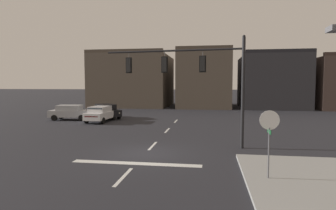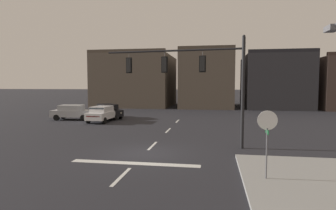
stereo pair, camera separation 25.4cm
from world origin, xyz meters
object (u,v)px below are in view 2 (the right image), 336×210
object	(u,v)px
car_lot_nearside	(102,113)
car_lot_middle	(108,111)
signal_mast_near_side	(195,72)
stop_sign	(267,128)
car_lot_farside	(73,112)

from	to	relation	value
car_lot_nearside	car_lot_middle	size ratio (longest dim) A/B	1.02
car_lot_middle	signal_mast_near_side	bearing A→B (deg)	-50.13
car_lot_nearside	car_lot_middle	distance (m)	3.02
signal_mast_near_side	car_lot_middle	distance (m)	17.11
stop_sign	car_lot_nearside	bearing A→B (deg)	129.92
signal_mast_near_side	stop_sign	bearing A→B (deg)	-62.30
car_lot_nearside	car_lot_farside	xyz separation A→B (m)	(-3.83, 1.04, 0.00)
car_lot_nearside	signal_mast_near_side	bearing A→B (deg)	-44.09
signal_mast_near_side	car_lot_middle	xyz separation A→B (m)	(-10.71, 12.82, -3.72)
car_lot_middle	car_lot_farside	distance (m)	3.81
car_lot_middle	car_lot_nearside	bearing A→B (deg)	-79.61
car_lot_nearside	car_lot_middle	xyz separation A→B (m)	(-0.55, 2.97, 0.00)
signal_mast_near_side	car_lot_nearside	distance (m)	14.63
stop_sign	signal_mast_near_side	bearing A→B (deg)	117.70
signal_mast_near_side	car_lot_farside	world-z (taller)	signal_mast_near_side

